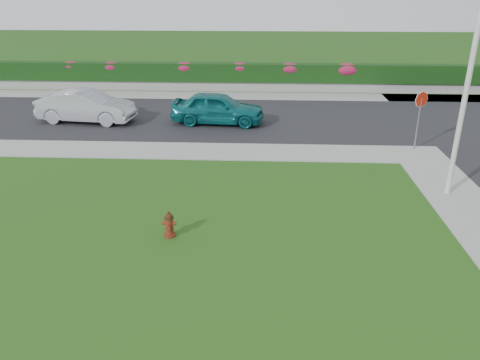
# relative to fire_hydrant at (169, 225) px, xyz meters

# --- Properties ---
(ground) EXTENTS (120.00, 120.00, 0.00)m
(ground) POSITION_rel_fire_hydrant_xyz_m (1.68, -2.14, -0.35)
(ground) COLOR black
(ground) RESTS_ON ground
(street_far) EXTENTS (26.00, 8.00, 0.04)m
(street_far) POSITION_rel_fire_hydrant_xyz_m (-3.32, 11.86, -0.33)
(street_far) COLOR black
(street_far) RESTS_ON ground
(sidewalk_far) EXTENTS (24.00, 2.00, 0.04)m
(sidewalk_far) POSITION_rel_fire_hydrant_xyz_m (-4.32, 6.86, -0.33)
(sidewalk_far) COLOR gray
(sidewalk_far) RESTS_ON ground
(curb_corner) EXTENTS (2.00, 2.00, 0.04)m
(curb_corner) POSITION_rel_fire_hydrant_xyz_m (8.68, 6.86, -0.33)
(curb_corner) COLOR gray
(curb_corner) RESTS_ON ground
(sidewalk_beyond) EXTENTS (34.00, 2.00, 0.04)m
(sidewalk_beyond) POSITION_rel_fire_hydrant_xyz_m (0.68, 16.86, -0.33)
(sidewalk_beyond) COLOR gray
(sidewalk_beyond) RESTS_ON ground
(retaining_wall) EXTENTS (34.00, 0.40, 0.60)m
(retaining_wall) POSITION_rel_fire_hydrant_xyz_m (0.68, 18.36, -0.05)
(retaining_wall) COLOR gray
(retaining_wall) RESTS_ON ground
(hedge) EXTENTS (32.00, 0.90, 1.10)m
(hedge) POSITION_rel_fire_hydrant_xyz_m (0.68, 18.46, 0.80)
(hedge) COLOR black
(hedge) RESTS_ON retaining_wall
(fire_hydrant) EXTENTS (0.38, 0.36, 0.74)m
(fire_hydrant) POSITION_rel_fire_hydrant_xyz_m (0.00, 0.00, 0.00)
(fire_hydrant) COLOR #58250D
(fire_hydrant) RESTS_ON ground
(sedan_teal) EXTENTS (4.53, 2.11, 1.50)m
(sedan_teal) POSITION_rel_fire_hydrant_xyz_m (0.30, 10.89, 0.44)
(sedan_teal) COLOR #0D6163
(sedan_teal) RESTS_ON street_far
(sedan_silver) EXTENTS (4.79, 2.13, 1.53)m
(sedan_silver) POSITION_rel_fire_hydrant_xyz_m (-6.08, 10.85, 0.45)
(sedan_silver) COLOR #B1B4BA
(sedan_silver) RESTS_ON street_far
(utility_pole) EXTENTS (0.16, 0.16, 6.71)m
(utility_pole) POSITION_rel_fire_hydrant_xyz_m (8.45, 3.14, 3.00)
(utility_pole) COLOR silver
(utility_pole) RESTS_ON ground
(stop_sign) EXTENTS (0.59, 0.32, 2.41)m
(stop_sign) POSITION_rel_fire_hydrant_xyz_m (8.67, 7.52, 1.43)
(stop_sign) COLOR slate
(stop_sign) RESTS_ON ground
(flower_clump_a) EXTENTS (1.14, 0.73, 0.57)m
(flower_clump_a) POSITION_rel_fire_hydrant_xyz_m (-9.67, 18.36, 1.12)
(flower_clump_a) COLOR #AA1D5A
(flower_clump_a) RESTS_ON hedge
(flower_clump_b) EXTENTS (1.25, 0.81, 0.63)m
(flower_clump_b) POSITION_rel_fire_hydrant_xyz_m (-7.06, 18.36, 1.10)
(flower_clump_b) COLOR #AA1D5A
(flower_clump_b) RESTS_ON hedge
(flower_clump_c) EXTENTS (1.29, 0.83, 0.65)m
(flower_clump_c) POSITION_rel_fire_hydrant_xyz_m (-2.43, 18.36, 1.09)
(flower_clump_c) COLOR #AA1D5A
(flower_clump_c) RESTS_ON hedge
(flower_clump_d) EXTENTS (1.24, 0.79, 0.62)m
(flower_clump_d) POSITION_rel_fire_hydrant_xyz_m (1.01, 18.36, 1.10)
(flower_clump_d) COLOR #AA1D5A
(flower_clump_d) RESTS_ON hedge
(flower_clump_e) EXTENTS (1.37, 0.88, 0.69)m
(flower_clump_e) POSITION_rel_fire_hydrant_xyz_m (4.07, 18.36, 1.08)
(flower_clump_e) COLOR #AA1D5A
(flower_clump_e) RESTS_ON hedge
(flower_clump_f) EXTENTS (1.56, 1.00, 0.78)m
(flower_clump_f) POSITION_rel_fire_hydrant_xyz_m (7.56, 18.36, 1.04)
(flower_clump_f) COLOR #AA1D5A
(flower_clump_f) RESTS_ON hedge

